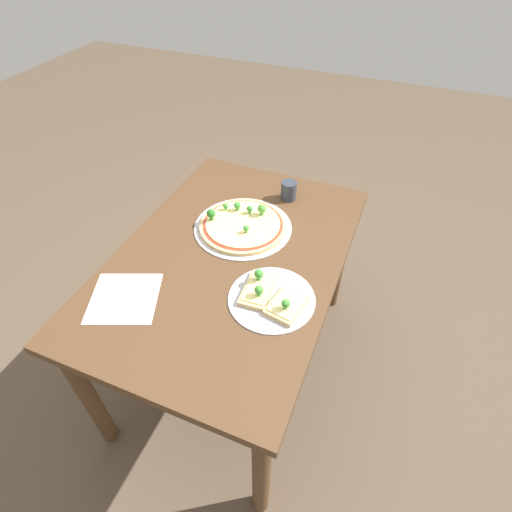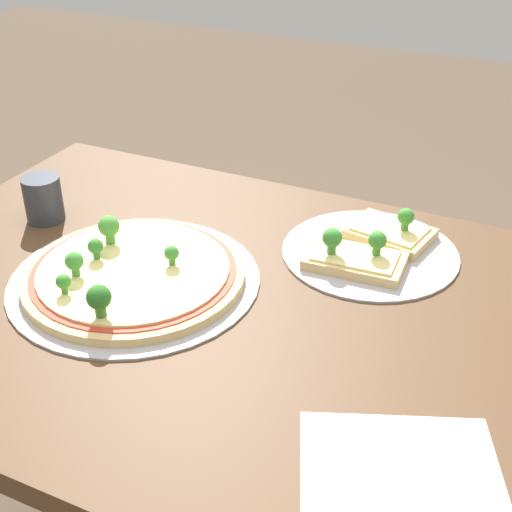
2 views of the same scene
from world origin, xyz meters
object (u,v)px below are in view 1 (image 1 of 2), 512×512
(pizza_tray_whole, at_px, (243,225))
(pizza_tray_slice, at_px, (271,297))
(drinking_cup, at_px, (289,191))
(dining_table, at_px, (231,273))

(pizza_tray_whole, xyz_separation_m, pizza_tray_slice, (-0.31, -0.23, -0.00))
(pizza_tray_slice, xyz_separation_m, drinking_cup, (0.56, 0.13, 0.03))
(pizza_tray_slice, relative_size, drinking_cup, 3.55)
(pizza_tray_whole, bearing_deg, drinking_cup, -22.42)
(pizza_tray_whole, relative_size, pizza_tray_slice, 1.34)
(pizza_tray_slice, distance_m, drinking_cup, 0.57)
(pizza_tray_whole, relative_size, drinking_cup, 4.75)
(dining_table, distance_m, pizza_tray_whole, 0.20)
(dining_table, relative_size, pizza_tray_slice, 4.09)
(pizza_tray_whole, height_order, drinking_cup, drinking_cup)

